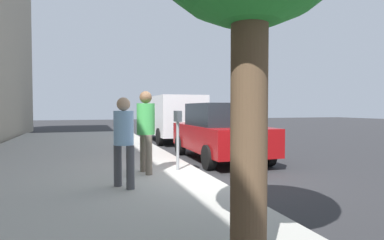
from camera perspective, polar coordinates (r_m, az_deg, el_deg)
The scene contains 7 objects.
ground_plane at distance 7.75m, azimuth 1.80°, elevation -9.99°, with size 80.00×80.00×0.00m, color #2B2B2D.
sidewalk_slab at distance 7.32m, azimuth -21.30°, elevation -10.26°, with size 28.00×6.00×0.15m, color #A8A59E.
parking_meter at distance 7.74m, azimuth -2.51°, elevation -1.29°, with size 0.36×0.12×1.41m.
pedestrian_at_meter at distance 7.39m, azimuth -8.11°, elevation -0.75°, with size 0.55×0.40×1.85m.
pedestrian_bystander at distance 6.12m, azimuth -11.89°, elevation -2.67°, with size 0.46×0.36×1.67m.
parked_sedan_near at distance 10.11m, azimuth 4.90°, elevation -2.04°, with size 4.42×2.00×1.77m.
parked_van_far at distance 15.90m, azimuth -3.64°, elevation 0.78°, with size 5.21×2.13×2.18m.
Camera 1 is at (-7.14, 2.55, 1.62)m, focal length 30.41 mm.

